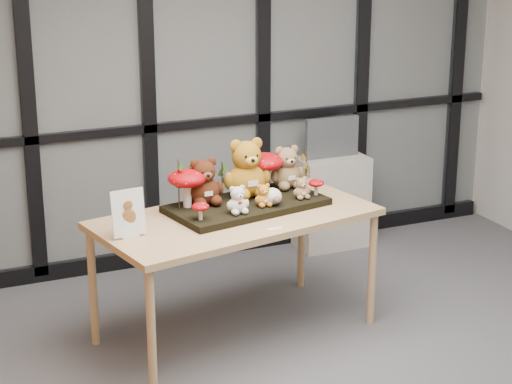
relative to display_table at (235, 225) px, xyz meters
name	(u,v)px	position (x,y,z in m)	size (l,w,h in m)	color
room_shell	(384,103)	(0.33, -1.13, 0.95)	(5.00, 5.00, 5.00)	#B2AFA8
glass_partition	(207,73)	(0.33, 1.34, 0.69)	(4.90, 0.06, 2.78)	#2D383F
display_table	(235,225)	(0.00, 0.00, 0.00)	(1.82, 1.15, 0.79)	tan
diorama_tray	(247,205)	(0.11, 0.09, 0.09)	(0.97, 0.49, 0.04)	black
bear_pooh_yellow	(246,165)	(0.16, 0.20, 0.31)	(0.31, 0.28, 0.41)	#A87118
bear_brown_medium	(204,179)	(-0.14, 0.16, 0.27)	(0.25, 0.22, 0.32)	#421B0C
bear_tan_back	(287,165)	(0.47, 0.27, 0.26)	(0.23, 0.21, 0.31)	olive
bear_small_yellow	(263,194)	(0.18, -0.02, 0.18)	(0.12, 0.11, 0.15)	orange
bear_white_bow	(237,198)	(-0.02, -0.08, 0.20)	(0.14, 0.13, 0.19)	white
bear_beige_small	(301,187)	(0.46, 0.02, 0.18)	(0.12, 0.11, 0.15)	#9B7450
plush_cream_hedgehog	(272,195)	(0.24, -0.02, 0.16)	(0.09, 0.08, 0.11)	white
mushroom_back_left	(187,186)	(-0.26, 0.15, 0.24)	(0.23, 0.23, 0.26)	#9B050A
mushroom_back_right	(264,170)	(0.31, 0.27, 0.24)	(0.25, 0.25, 0.27)	#9B050A
mushroom_front_left	(200,210)	(-0.27, -0.11, 0.16)	(0.10, 0.10, 0.12)	#9B050A
mushroom_front_right	(316,186)	(0.57, 0.04, 0.16)	(0.10, 0.10, 0.11)	#9B050A
sprig_green_far_left	(179,184)	(-0.31, 0.13, 0.26)	(0.05, 0.05, 0.31)	#18340B
sprig_green_mid_left	(192,183)	(-0.20, 0.21, 0.23)	(0.05, 0.05, 0.25)	#18340B
sprig_dry_far_right	(290,166)	(0.50, 0.27, 0.25)	(0.05, 0.05, 0.28)	brown
sprig_dry_mid_right	(306,171)	(0.55, 0.15, 0.24)	(0.05, 0.05, 0.26)	brown
sprig_green_centre	(222,179)	(0.02, 0.26, 0.22)	(0.05, 0.05, 0.22)	#18340B
sign_holder	(128,216)	(-0.70, -0.12, 0.19)	(0.20, 0.07, 0.28)	silver
label_card	(275,229)	(0.12, -0.32, 0.07)	(0.10, 0.03, 0.00)	white
cabinet	(331,202)	(1.28, 1.15, -0.37)	(0.54, 0.32, 0.72)	#B1A99D
monitor	(332,137)	(1.28, 1.16, 0.15)	(0.44, 0.05, 0.31)	#4B4E53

